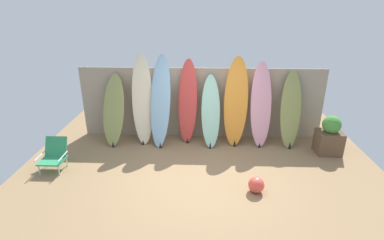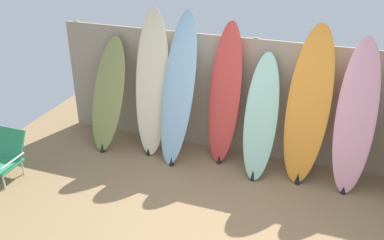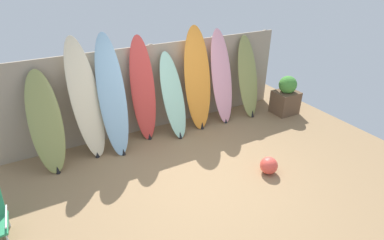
# 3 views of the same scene
# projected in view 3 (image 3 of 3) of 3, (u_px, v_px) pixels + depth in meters

# --- Properties ---
(ground) EXTENTS (7.68, 7.68, 0.00)m
(ground) POSITION_uv_depth(u_px,v_px,m) (202.00, 176.00, 5.08)
(ground) COLOR #8E704C
(fence_back) EXTENTS (6.08, 0.11, 1.80)m
(fence_back) POSITION_uv_depth(u_px,v_px,m) (154.00, 88.00, 6.21)
(fence_back) COLOR gray
(fence_back) RESTS_ON ground
(surfboard_olive_0) EXTENTS (0.58, 0.78, 1.69)m
(surfboard_olive_0) POSITION_uv_depth(u_px,v_px,m) (46.00, 123.00, 5.00)
(surfboard_olive_0) COLOR olive
(surfboard_olive_0) RESTS_ON ground
(surfboard_cream_1) EXTENTS (0.58, 0.64, 2.16)m
(surfboard_cream_1) POSITION_uv_depth(u_px,v_px,m) (86.00, 100.00, 5.25)
(surfboard_cream_1) COLOR beige
(surfboard_cream_1) RESTS_ON ground
(surfboard_skyblue_2) EXTENTS (0.57, 0.79, 2.17)m
(surfboard_skyblue_2) POSITION_uv_depth(u_px,v_px,m) (112.00, 97.00, 5.37)
(surfboard_skyblue_2) COLOR #8CB7D6
(surfboard_skyblue_2) RESTS_ON ground
(surfboard_red_3) EXTENTS (0.52, 0.48, 2.05)m
(surfboard_red_3) POSITION_uv_depth(u_px,v_px,m) (143.00, 90.00, 5.79)
(surfboard_red_3) COLOR #D13D38
(surfboard_red_3) RESTS_ON ground
(surfboard_seafoam_4) EXTENTS (0.48, 0.70, 1.68)m
(surfboard_seafoam_4) POSITION_uv_depth(u_px,v_px,m) (173.00, 97.00, 6.00)
(surfboard_seafoam_4) COLOR #9ED6BC
(surfboard_seafoam_4) RESTS_ON ground
(surfboard_orange_5) EXTENTS (0.63, 0.60, 2.13)m
(surfboard_orange_5) POSITION_uv_depth(u_px,v_px,m) (198.00, 80.00, 6.19)
(surfboard_orange_5) COLOR orange
(surfboard_orange_5) RESTS_ON ground
(surfboard_pink_6) EXTENTS (0.52, 0.59, 2.01)m
(surfboard_pink_6) POSITION_uv_depth(u_px,v_px,m) (222.00, 78.00, 6.47)
(surfboard_pink_6) COLOR pink
(surfboard_pink_6) RESTS_ON ground
(surfboard_olive_7) EXTENTS (0.55, 0.73, 1.79)m
(surfboard_olive_7) POSITION_uv_depth(u_px,v_px,m) (248.00, 77.00, 6.82)
(surfboard_olive_7) COLOR olive
(surfboard_olive_7) RESTS_ON ground
(planter_box) EXTENTS (0.55, 0.48, 0.92)m
(planter_box) POSITION_uv_depth(u_px,v_px,m) (286.00, 97.00, 7.03)
(planter_box) COLOR brown
(planter_box) RESTS_ON ground
(beach_ball) EXTENTS (0.30, 0.30, 0.30)m
(beach_ball) POSITION_uv_depth(u_px,v_px,m) (269.00, 165.00, 5.09)
(beach_ball) COLOR #E54C3F
(beach_ball) RESTS_ON ground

